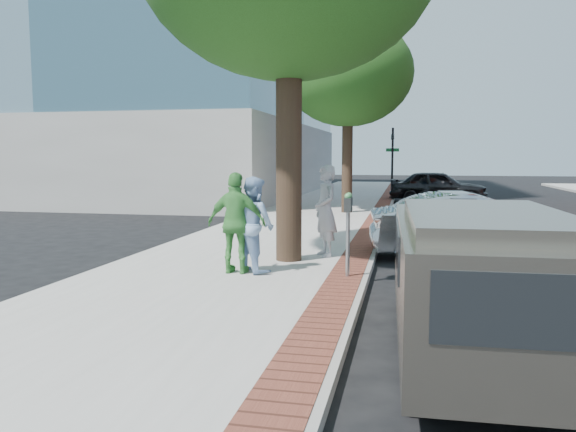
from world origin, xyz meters
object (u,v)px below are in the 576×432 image
(person_gray, at_px, (326,211))
(person_green, at_px, (237,223))
(parking_meter, at_px, (348,217))
(person_officer, at_px, (254,224))
(van, at_px, (477,274))
(sedan_silver, at_px, (473,226))
(bg_car, at_px, (438,186))

(person_gray, distance_m, person_green, 2.45)
(parking_meter, bearing_deg, person_officer, 176.74)
(person_green, bearing_deg, van, 142.40)
(person_officer, relative_size, van, 0.38)
(person_green, bearing_deg, sedan_silver, -143.22)
(sedan_silver, bearing_deg, van, 168.04)
(parking_meter, xyz_separation_m, van, (1.79, -3.15, -0.28))
(parking_meter, distance_m, person_gray, 2.07)
(bg_car, bearing_deg, parking_meter, 177.28)
(parking_meter, xyz_separation_m, person_green, (-1.99, -0.11, -0.14))
(parking_meter, relative_size, person_green, 0.81)
(parking_meter, relative_size, person_gray, 0.77)
(sedan_silver, height_order, bg_car, bg_car)
(person_officer, bearing_deg, sedan_silver, -103.68)
(bg_car, xyz_separation_m, van, (-0.68, -21.90, 0.14))
(person_gray, height_order, van, person_gray)
(bg_car, bearing_deg, person_officer, 172.11)
(bg_car, bearing_deg, van, -177.01)
(bg_car, relative_size, van, 1.00)
(parking_meter, height_order, person_officer, person_officer)
(person_gray, relative_size, van, 0.42)
(parking_meter, bearing_deg, van, -60.39)
(parking_meter, height_order, person_gray, person_gray)
(person_gray, xyz_separation_m, van, (2.46, -5.10, -0.19))
(parking_meter, distance_m, person_green, 2.00)
(person_gray, height_order, person_officer, person_gray)
(person_green, relative_size, van, 0.39)
(parking_meter, relative_size, sedan_silver, 0.33)
(parking_meter, distance_m, sedan_silver, 3.92)
(person_officer, bearing_deg, person_gray, -78.48)
(sedan_silver, bearing_deg, person_green, 119.49)
(person_gray, height_order, bg_car, person_gray)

